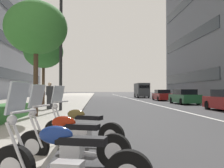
{
  "coord_description": "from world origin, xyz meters",
  "views": [
    {
      "loc": [
        -3.31,
        5.52,
        1.35
      ],
      "look_at": [
        14.56,
        4.44,
        1.78
      ],
      "focal_mm": 41.71,
      "sensor_mm": 36.0,
      "label": 1
    }
  ],
  "objects_px": {
    "motorcycle_second_in_row": "(65,161)",
    "street_tree_mid_sidewalk": "(36,28)",
    "motorcycle_under_tarp": "(70,141)",
    "street_lamp_with_banners": "(68,32)",
    "motorcycle_nearest_camera": "(81,129)",
    "pedestrian_on_plaza": "(50,95)",
    "car_far_down_avenue": "(184,97)",
    "car_following_behind": "(162,95)",
    "street_tree_by_lamp_post": "(44,52)",
    "delivery_van_ahead": "(142,90)"
  },
  "relations": [
    {
      "from": "motorcycle_nearest_camera",
      "to": "pedestrian_on_plaza",
      "type": "xyz_separation_m",
      "value": [
        10.66,
        2.63,
        0.58
      ]
    },
    {
      "from": "motorcycle_under_tarp",
      "to": "car_far_down_avenue",
      "type": "xyz_separation_m",
      "value": [
        20.37,
        -9.12,
        0.25
      ]
    },
    {
      "from": "motorcycle_second_in_row",
      "to": "motorcycle_under_tarp",
      "type": "relative_size",
      "value": 1.03
    },
    {
      "from": "motorcycle_second_in_row",
      "to": "street_tree_mid_sidewalk",
      "type": "distance_m",
      "value": 9.99
    },
    {
      "from": "motorcycle_second_in_row",
      "to": "motorcycle_under_tarp",
      "type": "height_order",
      "value": "motorcycle_second_in_row"
    },
    {
      "from": "delivery_van_ahead",
      "to": "pedestrian_on_plaza",
      "type": "relative_size",
      "value": 3.61
    },
    {
      "from": "car_far_down_avenue",
      "to": "car_following_behind",
      "type": "height_order",
      "value": "car_far_down_avenue"
    },
    {
      "from": "delivery_van_ahead",
      "to": "pedestrian_on_plaza",
      "type": "distance_m",
      "value": 33.26
    },
    {
      "from": "car_following_behind",
      "to": "street_lamp_with_banners",
      "type": "height_order",
      "value": "street_lamp_with_banners"
    },
    {
      "from": "motorcycle_nearest_camera",
      "to": "street_tree_by_lamp_post",
      "type": "distance_m",
      "value": 14.81
    },
    {
      "from": "motorcycle_under_tarp",
      "to": "street_lamp_with_banners",
      "type": "height_order",
      "value": "street_lamp_with_banners"
    },
    {
      "from": "motorcycle_nearest_camera",
      "to": "street_tree_mid_sidewalk",
      "type": "bearing_deg",
      "value": -42.32
    },
    {
      "from": "street_tree_mid_sidewalk",
      "to": "street_tree_by_lamp_post",
      "type": "bearing_deg",
      "value": 8.88
    },
    {
      "from": "street_lamp_with_banners",
      "to": "car_following_behind",
      "type": "bearing_deg",
      "value": -29.91
    },
    {
      "from": "motorcycle_nearest_camera",
      "to": "pedestrian_on_plaza",
      "type": "relative_size",
      "value": 1.15
    },
    {
      "from": "car_following_behind",
      "to": "delivery_van_ahead",
      "type": "height_order",
      "value": "delivery_van_ahead"
    },
    {
      "from": "motorcycle_second_in_row",
      "to": "car_far_down_avenue",
      "type": "xyz_separation_m",
      "value": [
        21.71,
        -9.05,
        0.25
      ]
    },
    {
      "from": "motorcycle_under_tarp",
      "to": "street_tree_mid_sidewalk",
      "type": "distance_m",
      "value": 8.8
    },
    {
      "from": "delivery_van_ahead",
      "to": "street_tree_by_lamp_post",
      "type": "relative_size",
      "value": 1.14
    },
    {
      "from": "pedestrian_on_plaza",
      "to": "motorcycle_second_in_row",
      "type": "bearing_deg",
      "value": 19.95
    },
    {
      "from": "delivery_van_ahead",
      "to": "street_tree_by_lamp_post",
      "type": "height_order",
      "value": "street_tree_by_lamp_post"
    },
    {
      "from": "motorcycle_second_in_row",
      "to": "street_tree_by_lamp_post",
      "type": "xyz_separation_m",
      "value": [
        16.69,
        3.64,
        3.86
      ]
    },
    {
      "from": "car_following_behind",
      "to": "delivery_van_ahead",
      "type": "relative_size",
      "value": 0.72
    },
    {
      "from": "motorcycle_nearest_camera",
      "to": "street_tree_mid_sidewalk",
      "type": "relative_size",
      "value": 0.37
    },
    {
      "from": "car_far_down_avenue",
      "to": "street_tree_mid_sidewalk",
      "type": "relative_size",
      "value": 0.83
    },
    {
      "from": "street_tree_mid_sidewalk",
      "to": "pedestrian_on_plaza",
      "type": "height_order",
      "value": "street_tree_mid_sidewalk"
    },
    {
      "from": "delivery_van_ahead",
      "to": "street_tree_mid_sidewalk",
      "type": "relative_size",
      "value": 1.15
    },
    {
      "from": "car_far_down_avenue",
      "to": "delivery_van_ahead",
      "type": "bearing_deg",
      "value": -1.29
    },
    {
      "from": "motorcycle_under_tarp",
      "to": "delivery_van_ahead",
      "type": "xyz_separation_m",
      "value": [
        43.41,
        -8.92,
        0.98
      ]
    },
    {
      "from": "motorcycle_under_tarp",
      "to": "motorcycle_nearest_camera",
      "type": "xyz_separation_m",
      "value": [
        1.52,
        -0.1,
        0.0
      ]
    },
    {
      "from": "motorcycle_second_in_row",
      "to": "street_lamp_with_banners",
      "type": "bearing_deg",
      "value": -69.0
    },
    {
      "from": "street_lamp_with_banners",
      "to": "street_tree_by_lamp_post",
      "type": "xyz_separation_m",
      "value": [
        4.37,
        2.31,
        -0.58
      ]
    },
    {
      "from": "motorcycle_second_in_row",
      "to": "street_tree_mid_sidewalk",
      "type": "xyz_separation_m",
      "value": [
        8.91,
        2.42,
        3.83
      ]
    },
    {
      "from": "motorcycle_nearest_camera",
      "to": "pedestrian_on_plaza",
      "type": "distance_m",
      "value": 11.0
    },
    {
      "from": "car_following_behind",
      "to": "street_lamp_with_banners",
      "type": "distance_m",
      "value": 21.21
    },
    {
      "from": "motorcycle_under_tarp",
      "to": "street_tree_mid_sidewalk",
      "type": "relative_size",
      "value": 0.39
    },
    {
      "from": "motorcycle_second_in_row",
      "to": "street_lamp_with_banners",
      "type": "relative_size",
      "value": 0.28
    },
    {
      "from": "motorcycle_under_tarp",
      "to": "street_lamp_with_banners",
      "type": "distance_m",
      "value": 11.9
    },
    {
      "from": "motorcycle_second_in_row",
      "to": "street_tree_mid_sidewalk",
      "type": "relative_size",
      "value": 0.4
    },
    {
      "from": "car_following_behind",
      "to": "pedestrian_on_plaza",
      "type": "distance_m",
      "value": 20.44
    },
    {
      "from": "street_tree_by_lamp_post",
      "to": "motorcycle_second_in_row",
      "type": "bearing_deg",
      "value": -167.7
    },
    {
      "from": "motorcycle_under_tarp",
      "to": "street_tree_by_lamp_post",
      "type": "relative_size",
      "value": 0.38
    },
    {
      "from": "motorcycle_under_tarp",
      "to": "pedestrian_on_plaza",
      "type": "xyz_separation_m",
      "value": [
        12.19,
        2.52,
        0.59
      ]
    },
    {
      "from": "motorcycle_second_in_row",
      "to": "pedestrian_on_plaza",
      "type": "distance_m",
      "value": 13.79
    },
    {
      "from": "car_far_down_avenue",
      "to": "street_tree_by_lamp_post",
      "type": "relative_size",
      "value": 0.83
    },
    {
      "from": "delivery_van_ahead",
      "to": "car_following_behind",
      "type": "bearing_deg",
      "value": -178.37
    },
    {
      "from": "motorcycle_under_tarp",
      "to": "car_following_behind",
      "type": "height_order",
      "value": "motorcycle_under_tarp"
    },
    {
      "from": "motorcycle_nearest_camera",
      "to": "delivery_van_ahead",
      "type": "relative_size",
      "value": 0.32
    },
    {
      "from": "motorcycle_second_in_row",
      "to": "motorcycle_under_tarp",
      "type": "distance_m",
      "value": 1.35
    },
    {
      "from": "delivery_van_ahead",
      "to": "street_tree_by_lamp_post",
      "type": "bearing_deg",
      "value": 156.91
    }
  ]
}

